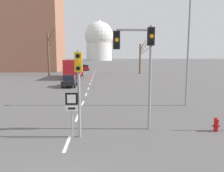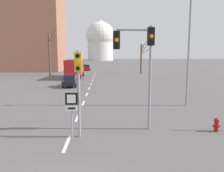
# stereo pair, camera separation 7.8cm
# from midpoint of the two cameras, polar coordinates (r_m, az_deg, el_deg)

# --- Properties ---
(lane_stripe_0) EXTENTS (0.16, 2.00, 0.01)m
(lane_stripe_0) POSITION_cam_midpoint_polar(r_m,az_deg,el_deg) (10.82, -11.85, -14.52)
(lane_stripe_0) COLOR silver
(lane_stripe_0) RESTS_ON ground_plane
(lane_stripe_1) EXTENTS (0.16, 2.00, 0.01)m
(lane_stripe_1) POSITION_cam_midpoint_polar(r_m,az_deg,el_deg) (15.05, -9.20, -8.07)
(lane_stripe_1) COLOR silver
(lane_stripe_1) RESTS_ON ground_plane
(lane_stripe_2) EXTENTS (0.16, 2.00, 0.01)m
(lane_stripe_2) POSITION_cam_midpoint_polar(r_m,az_deg,el_deg) (19.40, -7.76, -4.47)
(lane_stripe_2) COLOR silver
(lane_stripe_2) RESTS_ON ground_plane
(lane_stripe_3) EXTENTS (0.16, 2.00, 0.01)m
(lane_stripe_3) POSITION_cam_midpoint_polar(r_m,az_deg,el_deg) (23.80, -6.86, -2.19)
(lane_stripe_3) COLOR silver
(lane_stripe_3) RESTS_ON ground_plane
(lane_stripe_4) EXTENTS (0.16, 2.00, 0.01)m
(lane_stripe_4) POSITION_cam_midpoint_polar(r_m,az_deg,el_deg) (28.24, -6.25, -0.63)
(lane_stripe_4) COLOR silver
(lane_stripe_4) RESTS_ON ground_plane
(lane_stripe_5) EXTENTS (0.16, 2.00, 0.01)m
(lane_stripe_5) POSITION_cam_midpoint_polar(r_m,az_deg,el_deg) (32.69, -5.80, 0.51)
(lane_stripe_5) COLOR silver
(lane_stripe_5) RESTS_ON ground_plane
(lane_stripe_6) EXTENTS (0.16, 2.00, 0.01)m
(lane_stripe_6) POSITION_cam_midpoint_polar(r_m,az_deg,el_deg) (37.16, -5.46, 1.38)
(lane_stripe_6) COLOR silver
(lane_stripe_6) RESTS_ON ground_plane
(lane_stripe_7) EXTENTS (0.16, 2.00, 0.01)m
(lane_stripe_7) POSITION_cam_midpoint_polar(r_m,az_deg,el_deg) (41.63, -5.19, 2.05)
(lane_stripe_7) COLOR silver
(lane_stripe_7) RESTS_ON ground_plane
(lane_stripe_8) EXTENTS (0.16, 2.00, 0.01)m
(lane_stripe_8) POSITION_cam_midpoint_polar(r_m,az_deg,el_deg) (46.11, -4.98, 2.60)
(lane_stripe_8) COLOR silver
(lane_stripe_8) RESTS_ON ground_plane
(lane_stripe_9) EXTENTS (0.16, 2.00, 0.01)m
(lane_stripe_9) POSITION_cam_midpoint_polar(r_m,az_deg,el_deg) (50.59, -4.80, 3.05)
(lane_stripe_9) COLOR silver
(lane_stripe_9) RESTS_ON ground_plane
(lane_stripe_10) EXTENTS (0.16, 2.00, 0.01)m
(lane_stripe_10) POSITION_cam_midpoint_polar(r_m,az_deg,el_deg) (55.07, -4.65, 3.43)
(lane_stripe_10) COLOR silver
(lane_stripe_10) RESTS_ON ground_plane
(lane_stripe_11) EXTENTS (0.16, 2.00, 0.01)m
(lane_stripe_11) POSITION_cam_midpoint_polar(r_m,az_deg,el_deg) (59.56, -4.52, 3.75)
(lane_stripe_11) COLOR silver
(lane_stripe_11) RESTS_ON ground_plane
(lane_stripe_12) EXTENTS (0.16, 2.00, 0.01)m
(lane_stripe_12) POSITION_cam_midpoint_polar(r_m,az_deg,el_deg) (64.05, -4.41, 4.03)
(lane_stripe_12) COLOR silver
(lane_stripe_12) RESTS_ON ground_plane
(traffic_signal_centre_tall) EXTENTS (0.36, 0.34, 4.38)m
(traffic_signal_centre_tall) POSITION_cam_midpoint_polar(r_m,az_deg,el_deg) (10.88, -8.93, 2.36)
(traffic_signal_centre_tall) COLOR gray
(traffic_signal_centre_tall) RESTS_ON ground_plane
(traffic_signal_near_right) EXTENTS (2.21, 0.34, 5.72)m
(traffic_signal_near_right) POSITION_cam_midpoint_polar(r_m,az_deg,el_deg) (11.97, 6.95, 8.94)
(traffic_signal_near_right) COLOR gray
(traffic_signal_near_right) RESTS_ON ground_plane
(route_sign_post) EXTENTS (0.60, 0.08, 2.36)m
(route_sign_post) POSITION_cam_midpoint_polar(r_m,az_deg,el_deg) (11.00, -10.68, -5.39)
(route_sign_post) COLOR gray
(route_sign_post) RESTS_ON ground_plane
(fire_hydrant) EXTENTS (0.40, 0.34, 0.77)m
(fire_hydrant) POSITION_cam_midpoint_polar(r_m,az_deg,el_deg) (13.36, 25.42, -8.92)
(fire_hydrant) COLOR #B21414
(fire_hydrant) RESTS_ON ground_plane
(street_lamp_right) EXTENTS (1.91, 0.36, 9.73)m
(street_lamp_right) POSITION_cam_midpoint_polar(r_m,az_deg,el_deg) (18.87, 18.48, 12.62)
(street_lamp_right) COLOR gray
(street_lamp_right) RESTS_ON ground_plane
(sedan_near_left) EXTENTS (1.91, 4.58, 1.70)m
(sedan_near_left) POSITION_cam_midpoint_polar(r_m,az_deg,el_deg) (65.21, -6.89, 4.79)
(sedan_near_left) COLOR maroon
(sedan_near_left) RESTS_ON ground_plane
(sedan_near_right) EXTENTS (1.78, 4.45, 1.63)m
(sedan_near_right) POSITION_cam_midpoint_polar(r_m,az_deg,el_deg) (30.33, -11.05, 1.40)
(sedan_near_right) COLOR black
(sedan_near_right) RESTS_ON ground_plane
(sedan_mid_centre) EXTENTS (1.89, 4.03, 1.65)m
(sedan_mid_centre) POSITION_cam_midpoint_polar(r_m,az_deg,el_deg) (72.34, -7.60, 5.05)
(sedan_mid_centre) COLOR slate
(sedan_mid_centre) RESTS_ON ground_plane
(city_bus) EXTENTS (2.66, 10.80, 3.48)m
(city_bus) POSITION_cam_midpoint_polar(r_m,az_deg,el_deg) (42.79, -9.94, 4.87)
(city_bus) COLOR red
(city_bus) RESTS_ON ground_plane
(bare_tree_left_near) EXTENTS (1.85, 1.60, 10.41)m
(bare_tree_left_near) POSITION_cam_midpoint_polar(r_m,az_deg,el_deg) (49.01, -16.25, 8.40)
(bare_tree_left_near) COLOR brown
(bare_tree_left_near) RESTS_ON ground_plane
(bare_tree_right_near) EXTENTS (2.82, 3.83, 7.90)m
(bare_tree_right_near) POSITION_cam_midpoint_polar(r_m,az_deg,el_deg) (52.43, 7.45, 7.54)
(bare_tree_right_near) COLOR brown
(bare_tree_right_near) RESTS_ON ground_plane
(capitol_dome) EXTENTS (28.47, 28.47, 40.22)m
(capitol_dome) POSITION_cam_midpoint_polar(r_m,az_deg,el_deg) (225.36, -3.42, 11.62)
(capitol_dome) COLOR silver
(capitol_dome) RESTS_ON ground_plane
(apartment_block_left) EXTENTS (18.00, 14.00, 28.42)m
(apartment_block_left) POSITION_cam_midpoint_polar(r_m,az_deg,el_deg) (68.24, -21.16, 15.73)
(apartment_block_left) COLOR #9E664C
(apartment_block_left) RESTS_ON ground_plane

